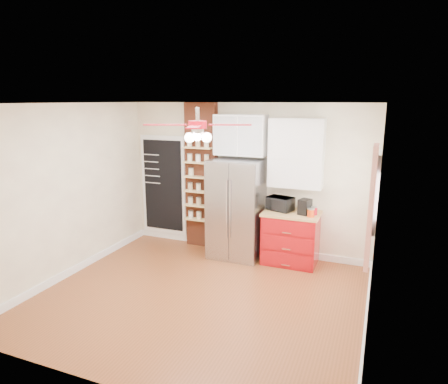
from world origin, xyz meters
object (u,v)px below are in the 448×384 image
at_px(ceiling_fan, 198,125).
at_px(pantry_jar_oats, 191,172).
at_px(fridge, 236,209).
at_px(red_cabinet, 291,238).
at_px(canister_left, 311,213).
at_px(coffee_maker, 305,207).
at_px(toaster_oven, 280,204).

distance_m(ceiling_fan, pantry_jar_oats, 2.29).
height_order(fridge, red_cabinet, fridge).
height_order(fridge, canister_left, fridge).
bearing_deg(red_cabinet, coffee_maker, -8.01).
distance_m(ceiling_fan, canister_left, 2.47).
distance_m(ceiling_fan, toaster_oven, 2.34).
xyz_separation_m(coffee_maker, pantry_jar_oats, (-2.15, 0.16, 0.41)).
bearing_deg(ceiling_fan, toaster_oven, 67.93).
xyz_separation_m(toaster_oven, coffee_maker, (0.44, -0.09, 0.01)).
distance_m(fridge, ceiling_fan, 2.25).
height_order(fridge, pantry_jar_oats, fridge).
relative_size(red_cabinet, ceiling_fan, 0.67).
distance_m(red_cabinet, coffee_maker, 0.62).
bearing_deg(ceiling_fan, red_cabinet, 61.29).
height_order(coffee_maker, pantry_jar_oats, pantry_jar_oats).
xyz_separation_m(fridge, toaster_oven, (0.75, 0.11, 0.14)).
height_order(toaster_oven, canister_left, toaster_oven).
bearing_deg(red_cabinet, ceiling_fan, -118.71).
xyz_separation_m(red_cabinet, ceiling_fan, (-0.92, -1.68, 1.97)).
relative_size(toaster_oven, canister_left, 3.40).
distance_m(red_cabinet, pantry_jar_oats, 2.17).
relative_size(fridge, canister_left, 14.03).
distance_m(fridge, toaster_oven, 0.77).
height_order(red_cabinet, toaster_oven, toaster_oven).
bearing_deg(coffee_maker, pantry_jar_oats, -167.37).
bearing_deg(pantry_jar_oats, fridge, -10.57).
relative_size(toaster_oven, coffee_maker, 1.66).
distance_m(fridge, red_cabinet, 1.06).
xyz_separation_m(red_cabinet, pantry_jar_oats, (-1.93, 0.13, 0.99)).
bearing_deg(coffee_maker, toaster_oven, -174.45).
bearing_deg(red_cabinet, canister_left, -22.87).
distance_m(fridge, pantry_jar_oats, 1.13).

